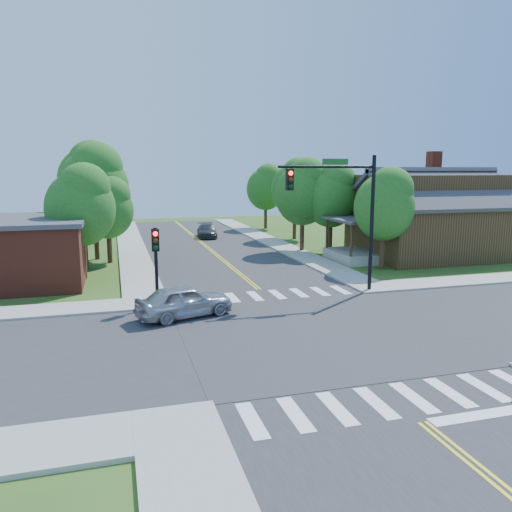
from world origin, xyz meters
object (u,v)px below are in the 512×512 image
object	(u,v)px
signal_mast_ne	(343,202)
signal_pole_nw	(156,252)
house_ne	(429,212)
car_dgrey	(207,231)
car_silver	(184,302)

from	to	relation	value
signal_mast_ne	signal_pole_nw	distance (m)	9.76
house_ne	car_dgrey	world-z (taller)	house_ne
house_ne	car_silver	world-z (taller)	house_ne
house_ne	car_dgrey	distance (m)	20.67
signal_mast_ne	car_silver	distance (m)	9.69
house_ne	car_dgrey	xyz separation A→B (m)	(-14.01, 14.95, -2.70)
signal_mast_ne	house_ne	distance (m)	14.23
car_dgrey	signal_pole_nw	bearing A→B (deg)	-98.91
house_ne	signal_pole_nw	bearing A→B (deg)	-157.31
signal_pole_nw	car_silver	bearing A→B (deg)	-64.38
house_ne	car_silver	xyz separation A→B (m)	(-19.71, -10.73, -2.60)
signal_pole_nw	car_dgrey	world-z (taller)	signal_pole_nw
signal_mast_ne	house_ne	bearing A→B (deg)	37.68
car_silver	car_dgrey	bearing A→B (deg)	-29.38
signal_pole_nw	house_ne	xyz separation A→B (m)	(20.71, 8.66, 0.67)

